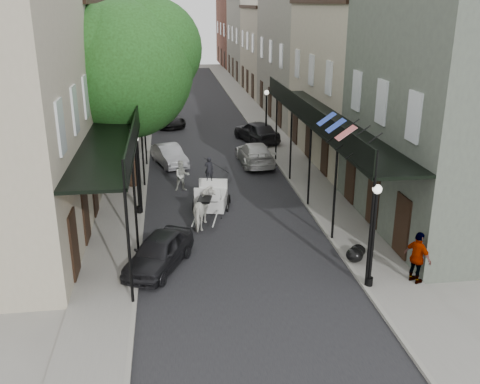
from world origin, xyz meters
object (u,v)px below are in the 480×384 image
object	(u,v)px
tree_near	(133,64)
car_left_far	(165,119)
car_left_mid	(170,155)
car_right_far	(256,131)
horse	(205,209)
pedestrian_walking	(182,176)
tree_far	(143,53)
car_right_near	(255,154)
lamppost_right_far	(266,116)
carriage	(212,185)
lamppost_right_near	(373,234)
pedestrian_sidewalk_right	(418,258)
pedestrian_sidewalk_left	(124,125)
car_left_near	(159,252)
lamppost_left	(137,173)

from	to	relation	value
tree_near	car_left_far	distance (m)	15.96
car_left_mid	car_right_far	world-z (taller)	car_right_far
horse	pedestrian_walking	bearing A→B (deg)	-68.29
tree_near	tree_far	bearing A→B (deg)	90.19
car_left_mid	car_right_far	bearing A→B (deg)	22.02
horse	car_left_mid	distance (m)	9.88
tree_near	car_left_mid	distance (m)	7.18
car_left_mid	car_right_near	world-z (taller)	car_right_near
lamppost_right_far	car_left_far	bearing A→B (deg)	134.82
carriage	car_right_far	distance (m)	12.96
lamppost_right_far	horse	xyz separation A→B (m)	(-5.27, -13.78, -1.22)
tree_near	car_left_far	xyz separation A→B (m)	(1.39, 14.78, -5.87)
lamppost_right_near	horse	size ratio (longest dim) A/B	1.89
pedestrian_walking	pedestrian_sidewalk_right	world-z (taller)	pedestrian_sidewalk_right
pedestrian_sidewalk_right	lamppost_right_far	bearing A→B (deg)	-20.02
lamppost_right_far	carriage	size ratio (longest dim) A/B	1.34
tree_far	car_left_far	bearing A→B (deg)	28.39
tree_far	horse	distance (m)	20.80
tree_far	car_left_mid	bearing A→B (deg)	-80.82
pedestrian_sidewalk_left	car_left_near	size ratio (longest dim) A/B	0.47
carriage	pedestrian_walking	bearing A→B (deg)	131.54
lamppost_right_far	carriage	xyz separation A→B (m)	(-4.72, -11.25, -0.97)
lamppost_left	car_right_far	bearing A→B (deg)	59.36
pedestrian_walking	car_right_near	distance (m)	6.33
tree_far	carriage	size ratio (longest dim) A/B	3.11
car_right_near	lamppost_right_near	bearing A→B (deg)	93.81
pedestrian_walking	car_right_far	bearing A→B (deg)	52.32
lamppost_left	car_left_near	size ratio (longest dim) A/B	0.96
pedestrian_sidewalk_right	car_left_far	size ratio (longest dim) A/B	0.43
lamppost_right_near	lamppost_left	size ratio (longest dim) A/B	1.00
carriage	pedestrian_sidewalk_right	distance (m)	10.85
tree_far	tree_near	bearing A→B (deg)	-89.81
car_right_near	car_right_far	size ratio (longest dim) A/B	1.03
pedestrian_walking	car_left_mid	bearing A→B (deg)	89.17
pedestrian_sidewalk_right	car_left_far	distance (m)	28.30
tree_near	lamppost_right_far	bearing A→B (deg)	43.31
lamppost_left	pedestrian_walking	bearing A→B (deg)	56.70
lamppost_right_far	pedestrian_sidewalk_right	size ratio (longest dim) A/B	1.96
carriage	pedestrian_sidewalk_left	size ratio (longest dim) A/B	1.54
lamppost_right_near	car_left_near	size ratio (longest dim) A/B	0.96
horse	pedestrian_sidewalk_left	xyz separation A→B (m)	(-4.63, 16.86, 0.19)
carriage	horse	bearing A→B (deg)	-90.00
horse	lamppost_right_far	bearing A→B (deg)	-98.73
lamppost_right_near	lamppost_right_far	world-z (taller)	same
pedestrian_sidewalk_right	car_right_far	size ratio (longest dim) A/B	0.42
pedestrian_walking	pedestrian_sidewalk_right	size ratio (longest dim) A/B	0.87
lamppost_right_near	car_right_near	size ratio (longest dim) A/B	0.80
pedestrian_sidewalk_left	car_right_far	distance (m)	9.63
lamppost_left	car_left_mid	distance (m)	8.26
pedestrian_sidewalk_left	car_right_near	distance (m)	11.30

